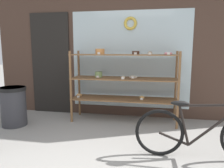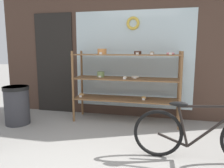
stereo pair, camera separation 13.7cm
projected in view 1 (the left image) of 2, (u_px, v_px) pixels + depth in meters
storefront_facade at (118, 37)px, 4.34m from camera, size 5.30×0.13×3.28m
display_case at (123, 78)px, 4.05m from camera, size 1.96×0.51×1.37m
bicycle at (201, 133)px, 2.70m from camera, size 1.65×0.46×0.75m
trash_bin at (13, 105)px, 3.89m from camera, size 0.46×0.46×0.70m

